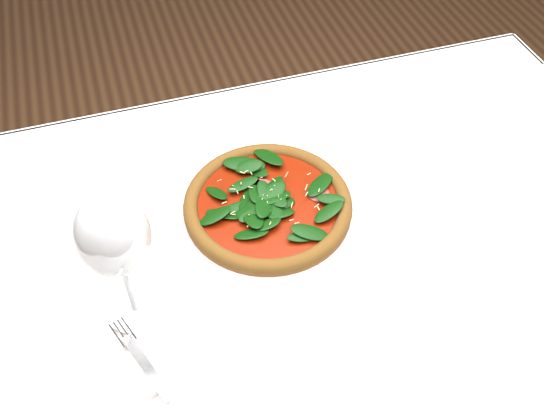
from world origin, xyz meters
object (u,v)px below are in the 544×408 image
object	(u,v)px
wine_glass	(113,238)
napkin	(148,370)
plate	(268,210)
pizza	(268,203)

from	to	relation	value
wine_glass	napkin	world-z (taller)	wine_glass
wine_glass	plate	bearing A→B (deg)	26.35
plate	napkin	size ratio (longest dim) A/B	2.05
pizza	wine_glass	size ratio (longest dim) A/B	1.54
wine_glass	napkin	distance (m)	0.19
wine_glass	napkin	xyz separation A→B (m)	(0.00, -0.10, -0.16)
wine_glass	napkin	size ratio (longest dim) A/B	1.51
pizza	wine_glass	bearing A→B (deg)	-153.65
plate	pizza	world-z (taller)	pizza
wine_glass	pizza	bearing A→B (deg)	26.35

